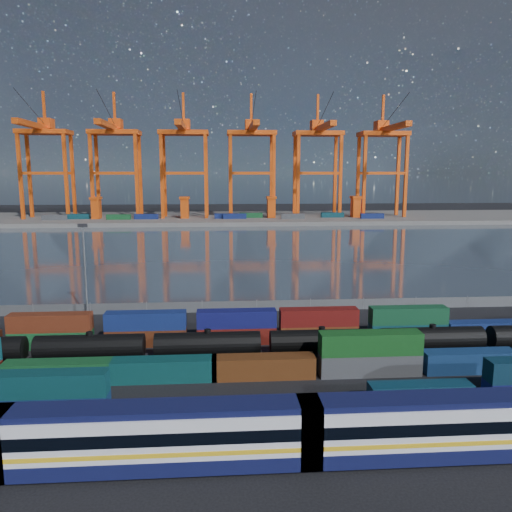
{
  "coord_description": "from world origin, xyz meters",
  "views": [
    {
      "loc": [
        -6.4,
        -60.6,
        25.15
      ],
      "look_at": [
        0.0,
        30.0,
        10.0
      ],
      "focal_mm": 35.0,
      "sensor_mm": 36.0,
      "label": 1
    }
  ],
  "objects": [
    {
      "name": "waterfront_fence",
      "position": [
        -0.0,
        28.0,
        1.0
      ],
      "size": [
        160.12,
        0.12,
        2.2
      ],
      "color": "#595B5E",
      "rests_on": "ground"
    },
    {
      "name": "gantry_cranes",
      "position": [
        -7.5,
        203.25,
        40.35
      ],
      "size": [
        200.31,
        48.6,
        65.82
      ],
      "color": "#E34B10",
      "rests_on": "ground"
    },
    {
      "name": "harbor_water",
      "position": [
        0.0,
        105.0,
        0.01
      ],
      "size": [
        700.0,
        700.0,
        0.0
      ],
      "primitive_type": "plane",
      "color": "#313C48",
      "rests_on": "ground"
    },
    {
      "name": "container_row_south",
      "position": [
        2.37,
        -10.63,
        1.89
      ],
      "size": [
        139.41,
        2.3,
        4.9
      ],
      "color": "#393B3E",
      "rests_on": "ground"
    },
    {
      "name": "distant_mountains",
      "position": [
        63.02,
        1600.0,
        220.29
      ],
      "size": [
        2470.0,
        1100.0,
        520.0
      ],
      "color": "#1E2630",
      "rests_on": "ground"
    },
    {
      "name": "straddle_carriers",
      "position": [
        -2.5,
        200.0,
        7.82
      ],
      "size": [
        140.0,
        7.0,
        11.1
      ],
      "color": "#E34B10",
      "rests_on": "far_quay"
    },
    {
      "name": "tanker_string",
      "position": [
        7.14,
        3.8,
        2.26
      ],
      "size": [
        138.66,
        3.15,
        4.51
      ],
      "color": "black",
      "rests_on": "ground"
    },
    {
      "name": "container_row_mid",
      "position": [
        -13.86,
        -2.04,
        1.81
      ],
      "size": [
        142.2,
        2.6,
        5.53
      ],
      "color": "#3A3C3F",
      "rests_on": "ground"
    },
    {
      "name": "container_row_north",
      "position": [
        -1.05,
        10.87,
        2.17
      ],
      "size": [
        140.77,
        2.39,
        5.09
      ],
      "color": "navy",
      "rests_on": "ground"
    },
    {
      "name": "passenger_train",
      "position": [
        -12.0,
        -20.99,
        2.98
      ],
      "size": [
        79.95,
        3.45,
        5.92
      ],
      "color": "silver",
      "rests_on": "ground"
    },
    {
      "name": "far_quay",
      "position": [
        0.0,
        210.0,
        1.0
      ],
      "size": [
        700.0,
        70.0,
        2.0
      ],
      "primitive_type": "cube",
      "color": "#514F4C",
      "rests_on": "ground"
    },
    {
      "name": "ground",
      "position": [
        0.0,
        0.0,
        0.0
      ],
      "size": [
        700.0,
        700.0,
        0.0
      ],
      "primitive_type": "plane",
      "color": "black",
      "rests_on": "ground"
    },
    {
      "name": "yard_light_mast",
      "position": [
        -30.0,
        26.0,
        9.3
      ],
      "size": [
        1.6,
        0.4,
        16.6
      ],
      "color": "slate",
      "rests_on": "ground"
    },
    {
      "name": "quay_containers",
      "position": [
        -11.0,
        195.46,
        3.3
      ],
      "size": [
        172.58,
        10.99,
        2.6
      ],
      "color": "navy",
      "rests_on": "far_quay"
    }
  ]
}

